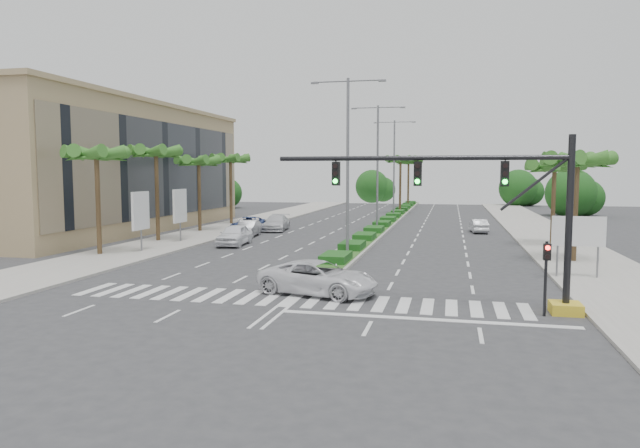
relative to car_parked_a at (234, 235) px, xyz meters
The scene contains 28 objects.
ground 19.97m from the car_parked_a, 61.15° to the right, with size 160.00×160.00×0.00m, color #333335.
footpath_right 24.96m from the car_parked_a, ahead, with size 6.00×120.00×0.15m, color gray.
footpath_left 6.17m from the car_parked_a, 155.62° to the left, with size 6.00×120.00×0.15m, color gray.
median 29.17m from the car_parked_a, 70.73° to the left, with size 2.20×75.00×0.20m, color gray.
median_grass 29.17m from the car_parked_a, 70.73° to the left, with size 1.80×75.00×0.04m, color #214F1B.
building 19.18m from the car_parked_a, 152.49° to the left, with size 12.00×36.00×12.00m, color tan.
signal_gantry 25.87m from the car_parked_a, 42.76° to the right, with size 12.60×1.20×7.20m.
pedestrian_signal 27.20m from the car_parked_a, 41.90° to the right, with size 0.28×0.36×3.00m.
direction_sign 25.05m from the car_parked_a, 22.30° to the right, with size 2.70×0.11×3.40m.
billboard_near 7.64m from the car_parked_a, 131.69° to the right, with size 0.18×2.10×4.35m.
billboard_far 5.35m from the car_parked_a, behind, with size 0.18×2.10×4.35m.
palm_left_near 11.73m from the car_parked_a, 132.61° to the right, with size 4.57×4.68×7.55m.
palm_left_mid 9.31m from the car_parked_a, behind, with size 4.57×4.68×7.95m.
palm_left_far 12.34m from the car_parked_a, 128.88° to the left, with size 4.57×4.68×7.35m.
palm_left_end 18.90m from the car_parked_a, 112.59° to the left, with size 4.57×4.68×7.75m.
palm_right_near 24.96m from the car_parked_a, ahead, with size 4.57×4.68×7.05m.
palm_right_far 25.07m from the car_parked_a, 10.63° to the left, with size 4.57×4.68×6.75m.
palm_median_a 39.26m from the car_parked_a, 75.61° to the left, with size 4.57×4.68×8.05m.
palm_median_b 53.78m from the car_parked_a, 79.62° to the left, with size 4.57×4.68×8.05m.
streetlight_near 11.86m from the car_parked_a, 19.84° to the right, with size 5.10×0.25×12.00m.
streetlight_mid 16.90m from the car_parked_a, 52.46° to the left, with size 5.10×0.25×12.00m.
streetlight_far 30.70m from the car_parked_a, 71.36° to the left, with size 5.10×0.25×12.00m.
car_parked_a is the anchor object (origin of this frame).
car_parked_b 5.94m from the car_parked_a, 100.02° to the left, with size 1.52×4.37×1.44m, color #A7A7AC.
car_parked_c 9.45m from the car_parked_a, 103.31° to the left, with size 2.47×5.35×1.49m, color navy.
car_parked_d 11.47m from the car_parked_a, 90.88° to the left, with size 2.14×5.25×1.52m, color silver.
car_crossing 19.24m from the car_parked_a, 56.84° to the right, with size 2.60×5.63×1.56m, color silver.
car_right 23.75m from the car_parked_a, 36.42° to the left, with size 1.37×3.91×1.29m, color silver.
Camera 1 is at (6.89, -24.29, 5.71)m, focal length 32.00 mm.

